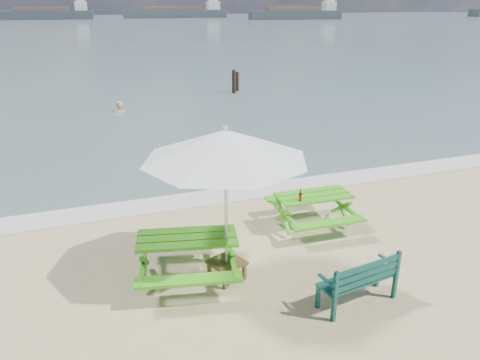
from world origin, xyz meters
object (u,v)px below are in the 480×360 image
object	(u,v)px
picnic_table_left	(188,258)
park_bench	(357,289)
patio_umbrella	(225,145)
picnic_table_right	(313,211)
swimmer	(120,122)
beer_bottle	(300,197)
side_table	(227,269)

from	to	relation	value
picnic_table_left	park_bench	size ratio (longest dim) A/B	1.58
picnic_table_left	patio_umbrella	xyz separation A→B (m)	(0.60, -0.24, 1.99)
park_bench	patio_umbrella	size ratio (longest dim) A/B	0.40
picnic_table_left	picnic_table_right	distance (m)	3.06
swimmer	picnic_table_right	bearing A→B (deg)	-78.16
patio_umbrella	beer_bottle	size ratio (longest dim) A/B	13.41
beer_bottle	swimmer	world-z (taller)	beer_bottle
picnic_table_right	side_table	xyz separation A→B (m)	(-2.29, -1.26, -0.17)
beer_bottle	park_bench	bearing A→B (deg)	-94.65
picnic_table_left	side_table	xyz separation A→B (m)	(0.60, -0.24, -0.20)
picnic_table_left	side_table	size ratio (longest dim) A/B	3.16
picnic_table_left	park_bench	bearing A→B (deg)	-34.21
beer_bottle	swimmer	xyz separation A→B (m)	(-2.18, 12.52, -1.23)
picnic_table_left	picnic_table_right	size ratio (longest dim) A/B	1.23
picnic_table_right	picnic_table_left	bearing A→B (deg)	-160.60
park_bench	beer_bottle	world-z (taller)	beer_bottle
swimmer	picnic_table_left	bearing A→B (deg)	-91.31
picnic_table_left	swimmer	size ratio (longest dim) A/B	1.19
picnic_table_left	park_bench	distance (m)	2.77
patio_umbrella	side_table	bearing A→B (deg)	0.00
park_bench	patio_umbrella	bearing A→B (deg)	142.08
picnic_table_right	side_table	world-z (taller)	picnic_table_right
picnic_table_left	patio_umbrella	world-z (taller)	patio_umbrella
picnic_table_left	beer_bottle	bearing A→B (deg)	18.36
picnic_table_right	park_bench	size ratio (longest dim) A/B	1.28
side_table	beer_bottle	distance (m)	2.25
side_table	beer_bottle	xyz separation A→B (m)	(1.88, 1.07, 0.63)
picnic_table_right	park_bench	distance (m)	2.64
side_table	swimmer	bearing A→B (deg)	91.25
picnic_table_left	patio_umbrella	bearing A→B (deg)	-21.90
picnic_table_right	beer_bottle	size ratio (longest dim) A/B	6.88
side_table	swimmer	distance (m)	13.60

